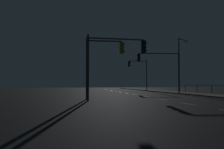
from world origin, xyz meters
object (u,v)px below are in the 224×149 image
object	(u,v)px
traffic_light_near_right	(160,63)
traffic_light_mid_right	(139,69)
traffic_light_mid_left	(116,54)
traffic_light_near_left	(104,56)
street_lamp_median	(180,59)

from	to	relation	value
traffic_light_near_right	traffic_light_mid_right	distance (m)	12.88
traffic_light_near_right	traffic_light_mid_right	bearing A→B (deg)	84.96
traffic_light_near_right	traffic_light_mid_left	xyz separation A→B (m)	(-7.27, -9.57, -0.32)
traffic_light_mid_right	traffic_light_near_right	bearing A→B (deg)	-95.04
traffic_light_near_left	street_lamp_median	size ratio (longest dim) A/B	0.68
traffic_light_mid_left	traffic_light_mid_right	xyz separation A→B (m)	(8.41, 22.41, 0.49)
traffic_light_mid_right	traffic_light_near_left	world-z (taller)	traffic_light_mid_right
traffic_light_mid_left	traffic_light_mid_right	size ratio (longest dim) A/B	0.89
traffic_light_near_right	traffic_light_near_left	size ratio (longest dim) A/B	1.04
traffic_light_mid_left	traffic_light_near_left	size ratio (longest dim) A/B	0.97
traffic_light_near_right	street_lamp_median	world-z (taller)	street_lamp_median
street_lamp_median	traffic_light_mid_left	bearing A→B (deg)	-133.30
traffic_light_mid_left	traffic_light_near_right	bearing A→B (deg)	52.77
traffic_light_mid_right	traffic_light_near_left	xyz separation A→B (m)	(-9.07, -20.71, -0.47)
traffic_light_near_right	traffic_light_near_left	bearing A→B (deg)	-135.25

